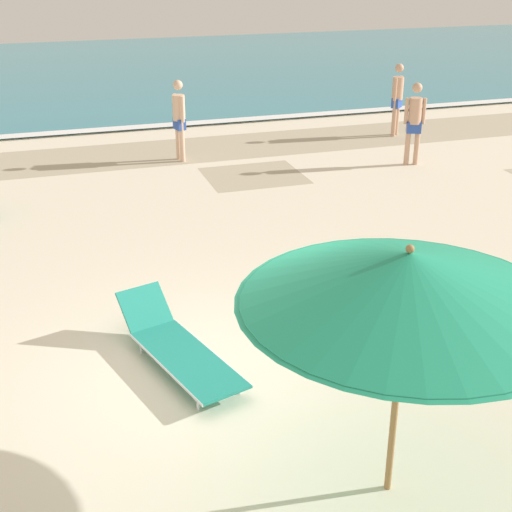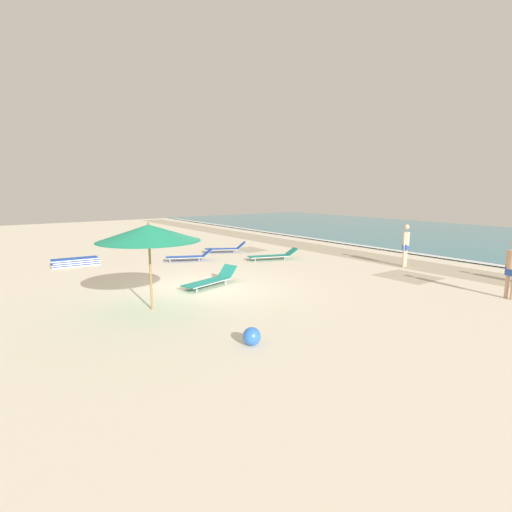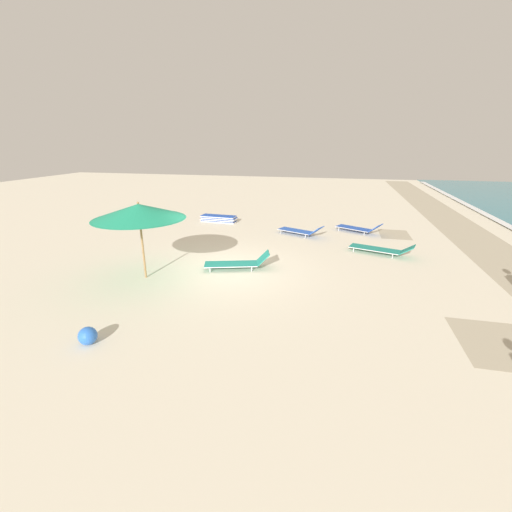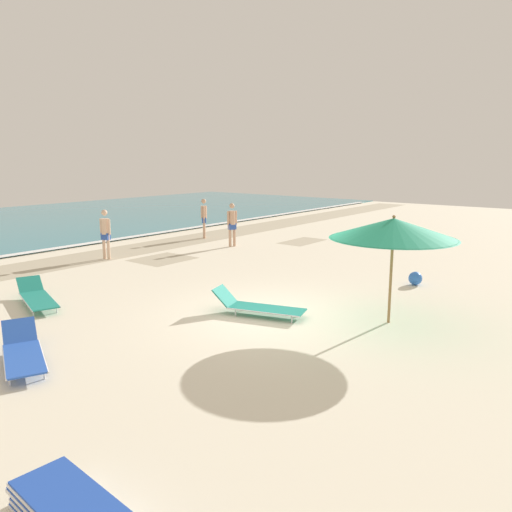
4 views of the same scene
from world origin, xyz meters
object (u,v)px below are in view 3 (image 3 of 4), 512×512
sun_lounger_under_umbrella (359,228)px  sun_lounger_near_water_left (300,231)px  lounger_stack (219,219)px  sun_lounger_near_water_right (238,263)px  beach_ball (88,336)px  sun_lounger_beside_umbrella (381,249)px  beach_umbrella (139,212)px

sun_lounger_under_umbrella → sun_lounger_near_water_left: size_ratio=0.98×
lounger_stack → sun_lounger_near_water_right: size_ratio=0.88×
beach_ball → sun_lounger_beside_umbrella: bearing=139.2°
sun_lounger_near_water_left → sun_lounger_beside_umbrella: bearing=81.7°
beach_umbrella → sun_lounger_near_water_right: beach_umbrella is taller
beach_umbrella → sun_lounger_under_umbrella: (-7.12, 6.68, -1.85)m
sun_lounger_near_water_right → beach_ball: sun_lounger_near_water_right is taller
lounger_stack → sun_lounger_near_water_left: bearing=72.8°
beach_umbrella → sun_lounger_beside_umbrella: beach_umbrella is taller
beach_umbrella → sun_lounger_beside_umbrella: bearing=118.9°
sun_lounger_near_water_left → sun_lounger_near_water_right: (4.69, -1.55, 0.00)m
lounger_stack → sun_lounger_under_umbrella: sun_lounger_under_umbrella is taller
sun_lounger_near_water_right → beach_ball: (4.94, -1.82, -0.02)m
sun_lounger_near_water_left → beach_ball: 10.21m
sun_lounger_near_water_right → beach_ball: 5.26m
lounger_stack → sun_lounger_under_umbrella: 7.01m
lounger_stack → sun_lounger_under_umbrella: bearing=88.8°
sun_lounger_beside_umbrella → sun_lounger_near_water_left: bearing=-103.6°
sun_lounger_under_umbrella → sun_lounger_near_water_right: (5.77, -4.11, 0.00)m
beach_umbrella → beach_ball: 4.12m
sun_lounger_near_water_left → sun_lounger_near_water_right: size_ratio=0.96×
sun_lounger_under_umbrella → sun_lounger_near_water_right: 7.08m
lounger_stack → sun_lounger_near_water_left: 4.75m
sun_lounger_under_umbrella → beach_ball: sun_lounger_under_umbrella is taller
sun_lounger_beside_umbrella → sun_lounger_under_umbrella: bearing=-149.6°
lounger_stack → sun_lounger_near_water_right: bearing=28.3°
lounger_stack → sun_lounger_near_water_right: sun_lounger_near_water_right is taller
sun_lounger_under_umbrella → sun_lounger_near_water_left: bearing=-38.3°
beach_umbrella → lounger_stack: beach_umbrella is taller
sun_lounger_under_umbrella → lounger_stack: bearing=-66.4°
sun_lounger_under_umbrella → sun_lounger_near_water_right: bearing=-6.5°
beach_umbrella → sun_lounger_near_water_right: 3.45m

